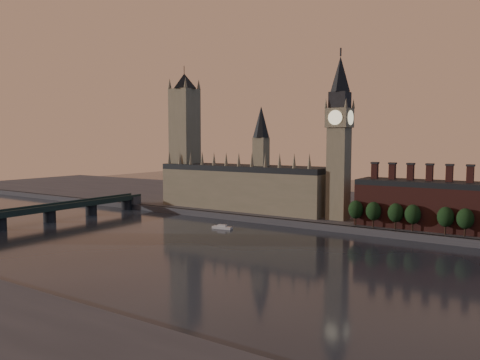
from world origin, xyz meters
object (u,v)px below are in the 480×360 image
Objects in this scene: victoria_tower at (185,134)px; river_boat at (222,227)px; big_ben at (339,136)px; westminster_bridge at (22,215)px.

victoria_tower reaches higher than river_boat.
big_ben is 8.20× the size of river_boat.
victoria_tower reaches higher than westminster_bridge.
river_boat is at bearing -36.14° from victoria_tower.
westminster_bridge is (-35.00, -117.70, -51.65)m from victoria_tower.
river_boat is at bearing 29.63° from westminster_bridge.
victoria_tower is at bearing 136.01° from river_boat.
big_ben is at bearing 34.55° from river_boat.
river_boat is (-54.73, -49.97, -55.86)m from big_ben.
river_boat is at bearing -137.60° from big_ben.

